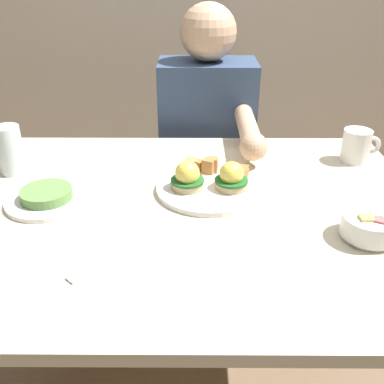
{
  "coord_description": "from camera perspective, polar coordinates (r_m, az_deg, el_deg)",
  "views": [
    {
      "loc": [
        0.03,
        -0.93,
        1.28
      ],
      "look_at": [
        0.03,
        0.0,
        0.78
      ],
      "focal_mm": 42.09,
      "sensor_mm": 36.0,
      "label": 1
    }
  ],
  "objects": [
    {
      "name": "coffee_mug",
      "position": [
        1.38,
        20.17,
        5.63
      ],
      "size": [
        0.11,
        0.08,
        0.09
      ],
      "color": "white",
      "rests_on": "dining_table"
    },
    {
      "name": "fork",
      "position": [
        0.9,
        -11.76,
        -9.09
      ],
      "size": [
        0.12,
        0.12,
        0.0
      ],
      "color": "silver",
      "rests_on": "dining_table"
    },
    {
      "name": "dining_table",
      "position": [
        1.14,
        -1.45,
        -6.5
      ],
      "size": [
        1.2,
        0.9,
        0.74
      ],
      "color": "beige",
      "rests_on": "ground_plane"
    },
    {
      "name": "side_plate",
      "position": [
        1.15,
        -17.9,
        -0.67
      ],
      "size": [
        0.2,
        0.2,
        0.04
      ],
      "color": "white",
      "rests_on": "dining_table"
    },
    {
      "name": "water_glass_near",
      "position": [
        1.32,
        -22.03,
        4.62
      ],
      "size": [
        0.07,
        0.07,
        0.13
      ],
      "color": "silver",
      "rests_on": "dining_table"
    },
    {
      "name": "fruit_bowl",
      "position": [
        1.02,
        21.64,
        -4.08
      ],
      "size": [
        0.12,
        0.12,
        0.06
      ],
      "color": "white",
      "rests_on": "dining_table"
    },
    {
      "name": "diner_person",
      "position": [
        1.66,
        1.99,
        5.86
      ],
      "size": [
        0.34,
        0.54,
        1.14
      ],
      "color": "#33333D",
      "rests_on": "ground_plane"
    },
    {
      "name": "eggs_benedict_plate",
      "position": [
        1.14,
        2.18,
        1.24
      ],
      "size": [
        0.27,
        0.27,
        0.09
      ],
      "color": "white",
      "rests_on": "dining_table"
    }
  ]
}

